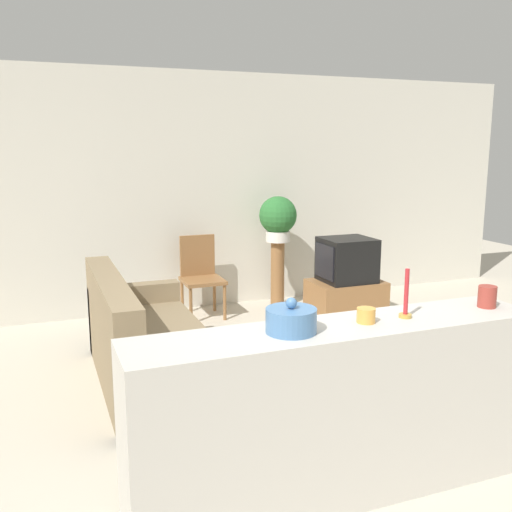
{
  "coord_description": "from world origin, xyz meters",
  "views": [
    {
      "loc": [
        -1.44,
        -2.93,
        1.88
      ],
      "look_at": [
        0.47,
        2.0,
        0.85
      ],
      "focal_mm": 40.0,
      "sensor_mm": 36.0,
      "label": 1
    }
  ],
  "objects_px": {
    "wooden_chair": "(201,273)",
    "potted_plant": "(278,217)",
    "couch": "(147,347)",
    "television": "(346,260)",
    "decorative_bowl": "(291,320)"
  },
  "relations": [
    {
      "from": "couch",
      "to": "potted_plant",
      "type": "bearing_deg",
      "value": 41.81
    },
    {
      "from": "couch",
      "to": "potted_plant",
      "type": "distance_m",
      "value": 2.58
    },
    {
      "from": "wooden_chair",
      "to": "potted_plant",
      "type": "relative_size",
      "value": 1.71
    },
    {
      "from": "couch",
      "to": "television",
      "type": "relative_size",
      "value": 3.49
    },
    {
      "from": "television",
      "to": "wooden_chair",
      "type": "relative_size",
      "value": 0.6
    },
    {
      "from": "couch",
      "to": "potted_plant",
      "type": "relative_size",
      "value": 3.58
    },
    {
      "from": "couch",
      "to": "wooden_chair",
      "type": "distance_m",
      "value": 1.91
    },
    {
      "from": "television",
      "to": "potted_plant",
      "type": "xyz_separation_m",
      "value": [
        -0.44,
        0.81,
        0.38
      ]
    },
    {
      "from": "decorative_bowl",
      "to": "couch",
      "type": "bearing_deg",
      "value": 102.64
    },
    {
      "from": "wooden_chair",
      "to": "decorative_bowl",
      "type": "xyz_separation_m",
      "value": [
        -0.51,
        -3.49,
        0.53
      ]
    },
    {
      "from": "potted_plant",
      "to": "wooden_chair",
      "type": "bearing_deg",
      "value": 178.55
    },
    {
      "from": "wooden_chair",
      "to": "potted_plant",
      "type": "distance_m",
      "value": 1.09
    },
    {
      "from": "wooden_chair",
      "to": "potted_plant",
      "type": "xyz_separation_m",
      "value": [
        0.92,
        -0.02,
        0.58
      ]
    },
    {
      "from": "decorative_bowl",
      "to": "potted_plant",
      "type": "bearing_deg",
      "value": 67.61
    },
    {
      "from": "couch",
      "to": "wooden_chair",
      "type": "xyz_separation_m",
      "value": [
        0.92,
        1.67,
        0.18
      ]
    }
  ]
}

